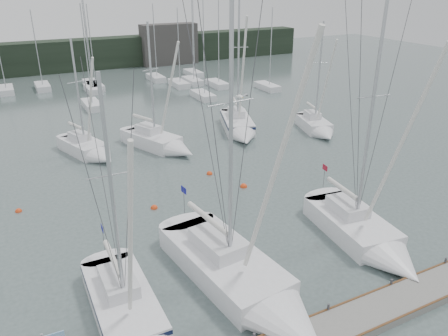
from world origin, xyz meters
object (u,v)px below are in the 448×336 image
object	(u,v)px
sailboat_mid_d	(239,128)
sailboat_mid_e	(318,128)
buoy_a	(154,208)
buoy_c	(19,211)
sailboat_near_left	(133,326)
sailboat_near_right	(370,240)
sailboat_near_center	(253,290)
sailboat_mid_c	(163,144)
buoy_d	(244,187)
buoy_b	(210,174)
sailboat_mid_b	(91,151)

from	to	relation	value
sailboat_mid_d	sailboat_mid_e	bearing A→B (deg)	-6.86
buoy_a	buoy_c	distance (m)	9.15
sailboat_near_left	sailboat_near_right	world-z (taller)	sailboat_near_right
sailboat_near_center	sailboat_mid_d	bearing A→B (deg)	55.72
sailboat_mid_c	buoy_d	size ratio (longest dim) A/B	22.00
sailboat_near_right	buoy_b	bearing A→B (deg)	111.97
sailboat_mid_d	sailboat_near_left	bearing A→B (deg)	-109.20
buoy_a	buoy_b	xyz separation A→B (m)	(5.80, 3.40, 0.00)
sailboat_near_left	sailboat_mid_e	xyz separation A→B (m)	(24.42, 18.25, -0.00)
sailboat_near_left	sailboat_near_right	distance (m)	14.21
sailboat_mid_d	sailboat_mid_e	xyz separation A→B (m)	(7.17, -3.51, -0.09)
buoy_a	buoy_c	xyz separation A→B (m)	(-8.36, 3.72, 0.00)
sailboat_near_left	buoy_a	size ratio (longest dim) A/B	25.30
sailboat_mid_b	sailboat_near_center	bearing A→B (deg)	-100.73
sailboat_mid_b	buoy_c	size ratio (longest dim) A/B	24.31
sailboat_mid_d	buoy_d	world-z (taller)	sailboat_mid_d
sailboat_near_center	buoy_a	distance (m)	11.17
buoy_d	sailboat_mid_e	bearing A→B (deg)	30.02
sailboat_near_center	buoy_b	size ratio (longest dim) A/B	33.08
buoy_b	buoy_c	world-z (taller)	buoy_b
sailboat_mid_e	sailboat_mid_d	bearing A→B (deg)	169.28
buoy_d	buoy_c	bearing A→B (deg)	166.94
sailboat_near_left	sailboat_mid_b	world-z (taller)	sailboat_near_left
sailboat_near_left	sailboat_mid_c	bearing A→B (deg)	67.34
sailboat_mid_b	buoy_a	xyz separation A→B (m)	(1.91, -11.51, -0.55)
sailboat_near_right	sailboat_mid_d	bearing A→B (deg)	88.16
sailboat_mid_c	buoy_c	bearing A→B (deg)	-176.10
sailboat_near_left	sailboat_mid_d	bearing A→B (deg)	51.87
sailboat_near_right	buoy_d	bearing A→B (deg)	109.93
sailboat_near_center	sailboat_mid_c	distance (m)	21.44
sailboat_mid_e	buoy_d	size ratio (longest dim) A/B	21.24
sailboat_near_center	sailboat_near_left	bearing A→B (deg)	169.75
sailboat_near_right	sailboat_mid_e	bearing A→B (deg)	66.52
sailboat_near_right	buoy_d	xyz separation A→B (m)	(-2.55, 10.49, -0.57)
sailboat_mid_d	buoy_d	size ratio (longest dim) A/B	25.76
sailboat_near_center	buoy_b	world-z (taller)	sailboat_near_center
sailboat_mid_c	sailboat_mid_d	size ratio (longest dim) A/B	0.85
sailboat_mid_d	buoy_d	bearing A→B (deg)	-98.01
sailboat_near_right	sailboat_mid_e	distance (m)	20.59
sailboat_near_left	sailboat_near_center	world-z (taller)	sailboat_near_center
buoy_b	buoy_c	distance (m)	14.16
buoy_d	sailboat_near_left	bearing A→B (deg)	-136.99
buoy_a	buoy_c	world-z (taller)	buoy_a
buoy_b	buoy_d	world-z (taller)	buoy_d
sailboat_mid_b	buoy_d	world-z (taller)	sailboat_mid_b
sailboat_mid_d	buoy_a	distance (m)	16.83
sailboat_near_center	buoy_c	bearing A→B (deg)	116.22
buoy_c	sailboat_mid_c	bearing A→B (deg)	26.94
sailboat_near_center	buoy_d	distance (m)	12.62
sailboat_mid_d	sailboat_mid_e	world-z (taller)	sailboat_mid_d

